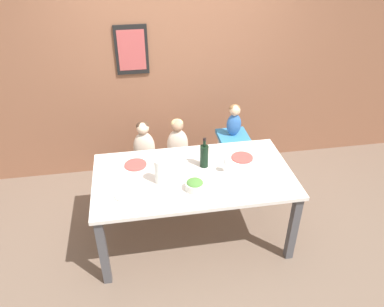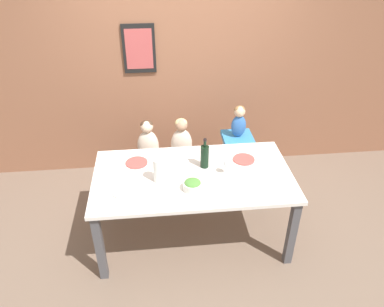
{
  "view_description": "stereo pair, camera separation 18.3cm",
  "coord_description": "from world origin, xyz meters",
  "views": [
    {
      "loc": [
        -0.47,
        -2.72,
        2.77
      ],
      "look_at": [
        0.0,
        0.07,
        0.94
      ],
      "focal_mm": 35.0,
      "sensor_mm": 36.0,
      "label": 1
    },
    {
      "loc": [
        -0.29,
        -2.74,
        2.77
      ],
      "look_at": [
        0.0,
        0.07,
        0.94
      ],
      "focal_mm": 35.0,
      "sensor_mm": 36.0,
      "label": 2
    }
  ],
  "objects": [
    {
      "name": "dining_table",
      "position": [
        0.0,
        0.0,
        0.67
      ],
      "size": [
        1.81,
        0.98,
        0.76
      ],
      "color": "white",
      "rests_on": "ground_plane"
    },
    {
      "name": "ground_plane",
      "position": [
        0.0,
        0.0,
        0.0
      ],
      "size": [
        14.0,
        14.0,
        0.0
      ],
      "primitive_type": "plane",
      "color": "#705B4C"
    },
    {
      "name": "dinner_plate_back_right",
      "position": [
        0.51,
        0.19,
        0.77
      ],
      "size": [
        0.21,
        0.21,
        0.01
      ],
      "color": "#D14C47",
      "rests_on": "dining_table"
    },
    {
      "name": "dinner_plate_front_left",
      "position": [
        -0.61,
        -0.19,
        0.77
      ],
      "size": [
        0.21,
        0.21,
        0.01
      ],
      "color": "silver",
      "rests_on": "dining_table"
    },
    {
      "name": "person_baby_right",
      "position": [
        0.58,
        0.75,
        0.9
      ],
      "size": [
        0.16,
        0.12,
        0.36
      ],
      "color": "#3366B2",
      "rests_on": "chair_right_highchair"
    },
    {
      "name": "salad_bowl_large",
      "position": [
        -0.02,
        -0.21,
        0.81
      ],
      "size": [
        0.17,
        0.17,
        0.09
      ],
      "color": "silver",
      "rests_on": "dining_table"
    },
    {
      "name": "chair_far_center",
      "position": [
        -0.05,
        0.75,
        0.38
      ],
      "size": [
        0.39,
        0.4,
        0.45
      ],
      "color": "silver",
      "rests_on": "ground_plane"
    },
    {
      "name": "person_child_center",
      "position": [
        -0.05,
        0.75,
        0.7
      ],
      "size": [
        0.23,
        0.14,
        0.48
      ],
      "color": "beige",
      "rests_on": "chair_far_center"
    },
    {
      "name": "chair_far_left",
      "position": [
        -0.41,
        0.75,
        0.38
      ],
      "size": [
        0.39,
        0.4,
        0.45
      ],
      "color": "silver",
      "rests_on": "ground_plane"
    },
    {
      "name": "person_child_left",
      "position": [
        -0.41,
        0.75,
        0.7
      ],
      "size": [
        0.23,
        0.14,
        0.48
      ],
      "color": "beige",
      "rests_on": "chair_far_left"
    },
    {
      "name": "dinner_plate_back_left",
      "position": [
        -0.51,
        0.24,
        0.77
      ],
      "size": [
        0.21,
        0.21,
        0.01
      ],
      "color": "#D14C47",
      "rests_on": "dining_table"
    },
    {
      "name": "paper_towel_roll",
      "position": [
        -0.3,
        -0.06,
        0.88
      ],
      "size": [
        0.1,
        0.1,
        0.23
      ],
      "color": "white",
      "rests_on": "dining_table"
    },
    {
      "name": "wine_glass_near",
      "position": [
        0.31,
        -0.02,
        0.87
      ],
      "size": [
        0.07,
        0.07,
        0.16
      ],
      "color": "white",
      "rests_on": "dining_table"
    },
    {
      "name": "wine_bottle",
      "position": [
        0.12,
        0.12,
        0.88
      ],
      "size": [
        0.08,
        0.08,
        0.3
      ],
      "color": "black",
      "rests_on": "dining_table"
    },
    {
      "name": "chair_right_highchair",
      "position": [
        0.58,
        0.75,
        0.54
      ],
      "size": [
        0.33,
        0.34,
        0.7
      ],
      "color": "silver",
      "rests_on": "ground_plane"
    },
    {
      "name": "wall_back",
      "position": [
        -0.0,
        1.36,
        1.35
      ],
      "size": [
        10.0,
        0.09,
        2.7
      ],
      "color": "#8E5B42",
      "rests_on": "ground_plane"
    }
  ]
}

